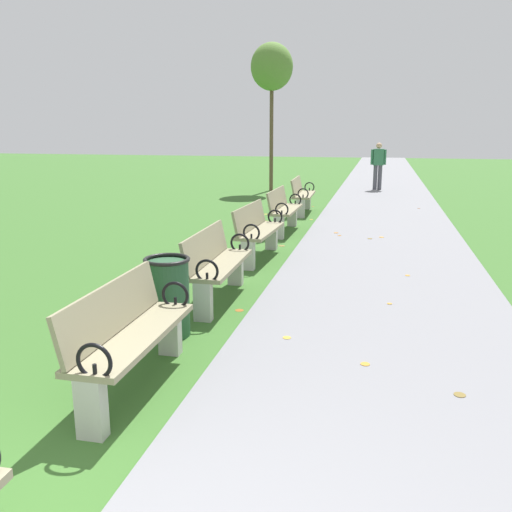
# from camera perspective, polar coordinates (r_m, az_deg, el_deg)

# --- Properties ---
(paved_walkway) EXTENTS (3.07, 44.00, 0.02)m
(paved_walkway) POSITION_cam_1_polar(r_m,az_deg,el_deg) (19.45, 13.31, 6.78)
(paved_walkway) COLOR slate
(paved_walkway) RESTS_ON ground
(park_bench_2) EXTENTS (0.48, 1.60, 0.90)m
(park_bench_2) POSITION_cam_1_polar(r_m,az_deg,el_deg) (4.57, -13.28, -8.04)
(park_bench_2) COLOR gray
(park_bench_2) RESTS_ON ground
(park_bench_3) EXTENTS (0.50, 1.61, 0.90)m
(park_bench_3) POSITION_cam_1_polar(r_m,az_deg,el_deg) (6.73, -4.20, -0.77)
(park_bench_3) COLOR gray
(park_bench_3) RESTS_ON ground
(park_bench_4) EXTENTS (0.54, 1.62, 0.90)m
(park_bench_4) POSITION_cam_1_polar(r_m,az_deg,el_deg) (8.90, 0.17, 2.76)
(park_bench_4) COLOR gray
(park_bench_4) RESTS_ON ground
(park_bench_5) EXTENTS (0.50, 1.61, 0.90)m
(park_bench_5) POSITION_cam_1_polar(r_m,az_deg,el_deg) (11.26, 2.94, 4.98)
(park_bench_5) COLOR gray
(park_bench_5) RESTS_ON ground
(park_bench_6) EXTENTS (0.52, 1.61, 0.90)m
(park_bench_6) POSITION_cam_1_polar(r_m,az_deg,el_deg) (13.86, 4.89, 6.53)
(park_bench_6) COLOR gray
(park_bench_6) RESTS_ON ground
(tree_2) EXTENTS (1.41, 1.41, 4.90)m
(tree_2) POSITION_cam_1_polar(r_m,az_deg,el_deg) (19.00, 1.69, 19.29)
(tree_2) COLOR brown
(tree_2) RESTS_ON ground
(pedestrian_walking) EXTENTS (0.53, 0.25, 1.62)m
(pedestrian_walking) POSITION_cam_1_polar(r_m,az_deg,el_deg) (19.48, 12.82, 9.53)
(pedestrian_walking) COLOR #4C4C56
(pedestrian_walking) RESTS_ON paved_walkway
(trash_bin) EXTENTS (0.48, 0.48, 0.84)m
(trash_bin) POSITION_cam_1_polar(r_m,az_deg,el_deg) (5.67, -9.30, -4.26)
(trash_bin) COLOR #234C2D
(trash_bin) RESTS_ON ground
(scattered_leaves) EXTENTS (4.58, 14.08, 0.02)m
(scattered_leaves) POSITION_cam_1_polar(r_m,az_deg,el_deg) (9.34, 5.66, 0.25)
(scattered_leaves) COLOR #BC842D
(scattered_leaves) RESTS_ON ground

